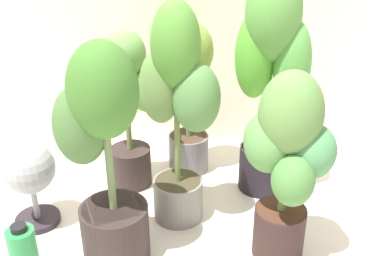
# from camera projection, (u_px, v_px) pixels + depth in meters

# --- Properties ---
(ground_plane) EXTENTS (8.00, 8.00, 0.00)m
(ground_plane) POSITION_uv_depth(u_px,v_px,m) (187.00, 240.00, 1.78)
(ground_plane) COLOR silver
(ground_plane) RESTS_ON ground
(potted_plant_back_left) EXTENTS (0.33, 0.26, 0.72)m
(potted_plant_back_left) POSITION_uv_depth(u_px,v_px,m) (128.00, 104.00, 1.98)
(potted_plant_back_left) COLOR #2F2322
(potted_plant_back_left) RESTS_ON ground
(potted_plant_center) EXTENTS (0.34, 0.24, 0.90)m
(potted_plant_center) POSITION_uv_depth(u_px,v_px,m) (178.00, 105.00, 1.70)
(potted_plant_center) COLOR gray
(potted_plant_center) RESTS_ON ground
(potted_plant_back_center) EXTENTS (0.35, 0.32, 0.73)m
(potted_plant_back_center) POSITION_uv_depth(u_px,v_px,m) (185.00, 85.00, 2.09)
(potted_plant_back_center) COLOR slate
(potted_plant_back_center) RESTS_ON ground
(potted_plant_front_left) EXTENTS (0.35, 0.29, 0.82)m
(potted_plant_front_left) POSITION_uv_depth(u_px,v_px,m) (102.00, 151.00, 1.53)
(potted_plant_front_left) COLOR #312624
(potted_plant_front_left) RESTS_ON ground
(potted_plant_front_right) EXTENTS (0.36, 0.30, 0.72)m
(potted_plant_front_right) POSITION_uv_depth(u_px,v_px,m) (287.00, 157.00, 1.53)
(potted_plant_front_right) COLOR #31201D
(potted_plant_front_right) RESTS_ON ground
(potted_plant_back_right) EXTENTS (0.36, 0.30, 0.99)m
(potted_plant_back_right) POSITION_uv_depth(u_px,v_px,m) (270.00, 66.00, 1.87)
(potted_plant_back_right) COLOR black
(potted_plant_back_right) RESTS_ON ground
(floor_fan) EXTENTS (0.29, 0.29, 0.36)m
(floor_fan) POSITION_uv_depth(u_px,v_px,m) (30.00, 173.00, 1.79)
(floor_fan) COLOR #272028
(floor_fan) RESTS_ON ground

